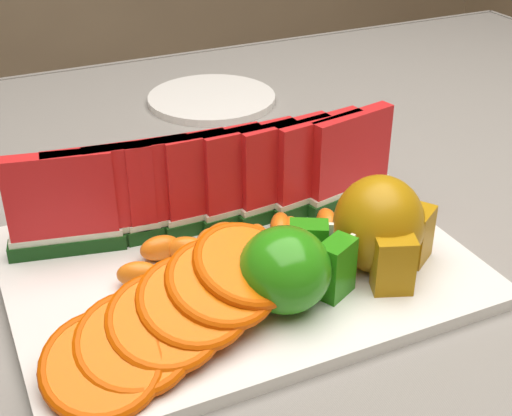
{
  "coord_description": "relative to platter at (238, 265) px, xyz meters",
  "views": [
    {
      "loc": [
        -0.28,
        -0.6,
        1.13
      ],
      "look_at": [
        -0.04,
        -0.09,
        0.81
      ],
      "focal_mm": 50.0,
      "sensor_mm": 36.0,
      "label": 1
    }
  ],
  "objects": [
    {
      "name": "table",
      "position": [
        0.07,
        0.11,
        -0.11
      ],
      "size": [
        1.4,
        0.9,
        0.75
      ],
      "color": "#442915",
      "rests_on": "ground"
    },
    {
      "name": "tablecloth",
      "position": [
        0.07,
        0.11,
        -0.05
      ],
      "size": [
        1.53,
        1.03,
        0.2
      ],
      "color": "gray",
      "rests_on": "table"
    },
    {
      "name": "platter",
      "position": [
        0.0,
        0.0,
        0.0
      ],
      "size": [
        0.4,
        0.3,
        0.01
      ],
      "color": "silver",
      "rests_on": "tablecloth"
    },
    {
      "name": "apple_cluster",
      "position": [
        0.02,
        -0.07,
        0.04
      ],
      "size": [
        0.11,
        0.09,
        0.07
      ],
      "color": "#38921E",
      "rests_on": "platter"
    },
    {
      "name": "pear_cluster",
      "position": [
        0.11,
        -0.06,
        0.04
      ],
      "size": [
        0.1,
        0.1,
        0.09
      ],
      "color": "#AE6808",
      "rests_on": "platter"
    },
    {
      "name": "side_plate",
      "position": [
        0.13,
        0.4,
        -0.0
      ],
      "size": [
        0.21,
        0.21,
        0.01
      ],
      "color": "silver",
      "rests_on": "tablecloth"
    },
    {
      "name": "watermelon_row",
      "position": [
        0.01,
        0.06,
        0.05
      ],
      "size": [
        0.39,
        0.07,
        0.1
      ],
      "color": "#0F400C",
      "rests_on": "platter"
    },
    {
      "name": "orange_fan_front",
      "position": [
        -0.08,
        -0.08,
        0.03
      ],
      "size": [
        0.24,
        0.15,
        0.06
      ],
      "color": "#EF4C07",
      "rests_on": "platter"
    },
    {
      "name": "orange_fan_back",
      "position": [
        -0.03,
        0.13,
        0.02
      ],
      "size": [
        0.23,
        0.1,
        0.04
      ],
      "color": "#EF4C07",
      "rests_on": "platter"
    },
    {
      "name": "tangerine_segments",
      "position": [
        0.0,
        0.02,
        0.02
      ],
      "size": [
        0.22,
        0.06,
        0.02
      ],
      "color": "orange",
      "rests_on": "platter"
    }
  ]
}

